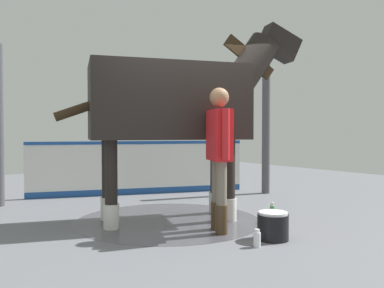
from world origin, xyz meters
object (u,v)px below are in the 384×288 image
Objects in this scene: handler at (219,148)px; bottle_shampoo at (257,239)px; bottle_spray at (272,213)px; horse at (177,104)px; wash_bucket at (273,226)px.

handler is 1.22m from bottle_shampoo.
handler is at bearing -91.63° from bottle_spray.
horse reaches higher than handler.
wash_bucket is (1.51, 0.34, -1.47)m from horse.
horse reaches higher than bottle_spray.
wash_bucket reaches higher than bottle_spray.
handler is at bearing -156.62° from wash_bucket.
bottle_shampoo is at bearing -72.98° from wash_bucket.
horse is at bearing 179.51° from bottle_shampoo.
horse is 17.67× the size of bottle_shampoo.
bottle_spray is (-0.72, 0.99, 0.04)m from bottle_shampoo.
wash_bucket is at bearing -58.92° from horse.
handler reaches higher than bottle_spray.
wash_bucket is at bearing 137.63° from handler.
wash_bucket is 1.29× the size of bottle_spray.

